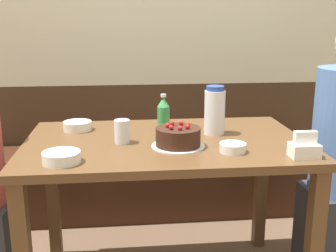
{
  "coord_description": "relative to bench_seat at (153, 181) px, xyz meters",
  "views": [
    {
      "loc": [
        -0.18,
        -1.8,
        1.28
      ],
      "look_at": [
        0.02,
        0.05,
        0.8
      ],
      "focal_mm": 45.0,
      "sensor_mm": 36.0,
      "label": 1
    }
  ],
  "objects": [
    {
      "name": "back_wall",
      "position": [
        0.0,
        0.22,
        1.03
      ],
      "size": [
        4.8,
        0.04,
        2.5
      ],
      "color": "#3D2819",
      "rests_on": "ground_plane"
    },
    {
      "name": "bench_seat",
      "position": [
        0.0,
        0.0,
        0.0
      ],
      "size": [
        2.18,
        0.38,
        0.44
      ],
      "color": "#381E11",
      "rests_on": "ground_plane"
    },
    {
      "name": "dining_table",
      "position": [
        0.0,
        -0.83,
        0.42
      ],
      "size": [
        1.25,
        0.78,
        0.75
      ],
      "color": "brown",
      "rests_on": "ground_plane"
    },
    {
      "name": "birthday_cake",
      "position": [
        0.04,
        -0.94,
        0.57
      ],
      "size": [
        0.23,
        0.23,
        0.1
      ],
      "color": "white",
      "rests_on": "dining_table"
    },
    {
      "name": "water_pitcher",
      "position": [
        0.24,
        -0.75,
        0.64
      ],
      "size": [
        0.1,
        0.1,
        0.23
      ],
      "color": "white",
      "rests_on": "dining_table"
    },
    {
      "name": "soju_bottle",
      "position": [
        0.01,
        -0.68,
        0.61
      ],
      "size": [
        0.06,
        0.06,
        0.18
      ],
      "color": "#388E4C",
      "rests_on": "dining_table"
    },
    {
      "name": "napkin_holder",
      "position": [
        0.52,
        -1.13,
        0.57
      ],
      "size": [
        0.11,
        0.08,
        0.11
      ],
      "color": "white",
      "rests_on": "dining_table"
    },
    {
      "name": "bowl_soup_white",
      "position": [
        -0.42,
        -1.1,
        0.55
      ],
      "size": [
        0.14,
        0.14,
        0.04
      ],
      "color": "white",
      "rests_on": "dining_table"
    },
    {
      "name": "bowl_rice_small",
      "position": [
        -0.41,
        -0.62,
        0.55
      ],
      "size": [
        0.14,
        0.14,
        0.04
      ],
      "color": "white",
      "rests_on": "dining_table"
    },
    {
      "name": "bowl_side_dish",
      "position": [
        0.26,
        -1.04,
        0.55
      ],
      "size": [
        0.11,
        0.11,
        0.04
      ],
      "color": "white",
      "rests_on": "dining_table"
    },
    {
      "name": "glass_water_tall",
      "position": [
        -0.19,
        -0.86,
        0.58
      ],
      "size": [
        0.07,
        0.07,
        0.1
      ],
      "color": "silver",
      "rests_on": "dining_table"
    }
  ]
}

